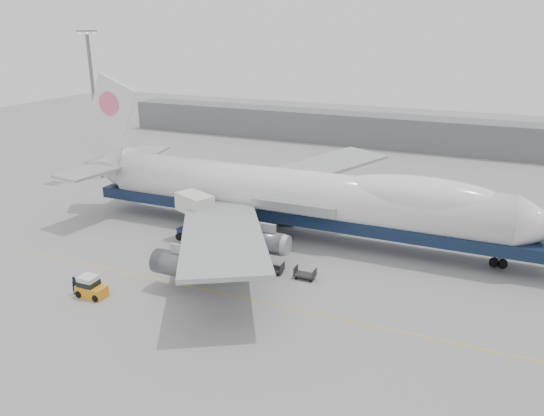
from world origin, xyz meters
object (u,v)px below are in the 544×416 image
at_px(airliner, 300,195).
at_px(ground_worker, 75,285).
at_px(catering_truck, 195,214).
at_px(baggage_tug, 90,287).

height_order(airliner, ground_worker, airliner).
distance_m(catering_truck, baggage_tug, 17.64).
distance_m(airliner, ground_worker, 29.11).
relative_size(baggage_tug, ground_worker, 1.58).
relative_size(catering_truck, ground_worker, 3.22).
relative_size(airliner, ground_worker, 34.93).
bearing_deg(catering_truck, ground_worker, -79.43).
height_order(airliner, baggage_tug, airliner).
distance_m(airliner, baggage_tug, 27.97).
relative_size(airliner, catering_truck, 10.86).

